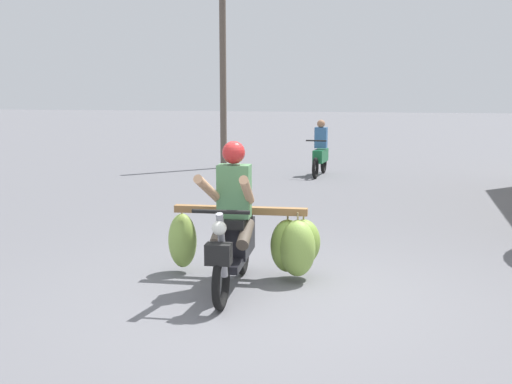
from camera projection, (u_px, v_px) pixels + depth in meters
name	position (u px, v px, depth m)	size (l,w,h in m)	color
ground_plane	(272.00, 299.00, 6.29)	(120.00, 120.00, 0.00)	slate
motorbike_main_loaded	(254.00, 237.00, 6.75)	(1.82, 1.76, 1.58)	black
motorbike_distant_ahead_left	(320.00, 153.00, 15.51)	(0.50, 1.62, 1.40)	black
utility_pole	(223.00, 72.00, 16.76)	(0.18, 0.18, 5.22)	brown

